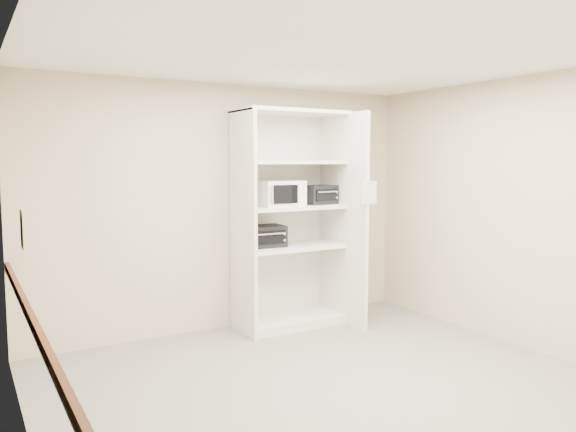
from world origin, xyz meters
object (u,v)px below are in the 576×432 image
toaster_oven_upper (318,195)px  shelving_unit (294,226)px  toaster_oven_lower (264,236)px  microwave (281,193)px

toaster_oven_upper → shelving_unit: bearing=171.2°
shelving_unit → toaster_oven_upper: (0.32, -0.01, 0.35)m
shelving_unit → toaster_oven_lower: size_ratio=5.73×
microwave → toaster_oven_lower: size_ratio=1.10×
shelving_unit → toaster_oven_upper: 0.47m
toaster_oven_upper → toaster_oven_lower: toaster_oven_upper is taller
microwave → toaster_oven_lower: microwave is taller
microwave → toaster_oven_lower: 0.51m
microwave → toaster_oven_upper: 0.51m
shelving_unit → toaster_oven_lower: bearing=172.2°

